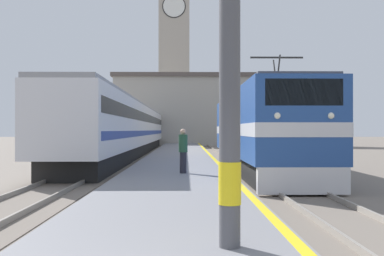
% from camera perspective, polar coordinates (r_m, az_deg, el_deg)
% --- Properties ---
extents(ground_plane, '(200.00, 200.00, 0.00)m').
position_cam_1_polar(ground_plane, '(33.11, -1.46, -3.73)').
color(ground_plane, '#70665B').
extents(platform, '(4.28, 140.00, 0.36)m').
position_cam_1_polar(platform, '(28.11, -1.57, -3.99)').
color(platform, slate).
rests_on(platform, ground).
extents(rail_track_near, '(2.84, 140.00, 0.16)m').
position_cam_1_polar(rail_track_near, '(28.33, 6.30, -4.25)').
color(rail_track_near, '#70665B').
rests_on(rail_track_near, ground).
extents(rail_track_far, '(2.83, 140.00, 0.16)m').
position_cam_1_polar(rail_track_far, '(28.47, -9.95, -4.23)').
color(rail_track_far, '#70665B').
rests_on(rail_track_far, ground).
extents(locomotive_train, '(2.92, 16.15, 4.83)m').
position_cam_1_polar(locomotive_train, '(21.47, 8.58, -0.35)').
color(locomotive_train, black).
rests_on(locomotive_train, ground).
extents(passenger_train, '(2.92, 50.81, 4.04)m').
position_cam_1_polar(passenger_train, '(41.36, -7.08, -0.03)').
color(passenger_train, black).
rests_on(passenger_train, ground).
extents(person_on_platform, '(0.34, 0.34, 1.70)m').
position_cam_1_polar(person_on_platform, '(17.17, -1.14, -2.79)').
color(person_on_platform, '#23232D').
rests_on(person_on_platform, platform).
extents(clock_tower, '(6.10, 6.10, 29.36)m').
position_cam_1_polar(clock_tower, '(74.43, -2.26, 10.31)').
color(clock_tower, '#ADA393').
rests_on(clock_tower, ground).
extents(station_building, '(19.36, 7.26, 9.27)m').
position_cam_1_polar(station_building, '(59.67, -0.57, 2.29)').
color(station_building, '#A8A399').
rests_on(station_building, ground).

